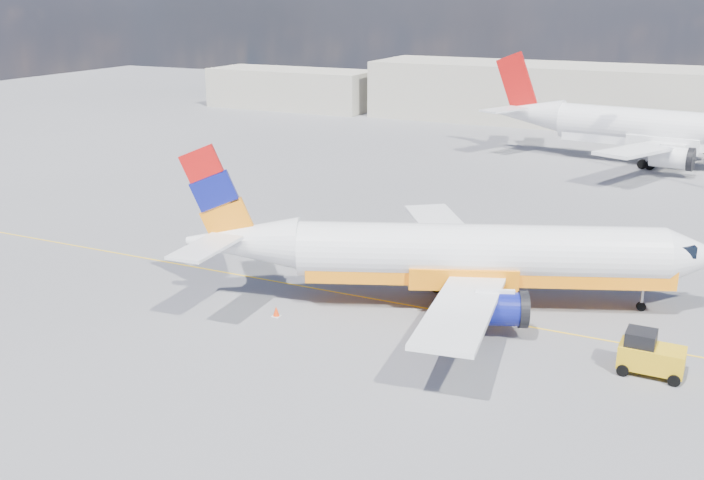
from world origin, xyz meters
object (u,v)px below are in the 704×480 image
at_px(main_jet, 462,255).
at_px(second_jet, 666,131).
at_px(traffic_cone, 276,312).
at_px(gse_tug, 650,354).

distance_m(main_jet, second_jet, 47.11).
distance_m(main_jet, traffic_cone, 11.04).
height_order(second_jet, gse_tug, second_jet).
bearing_deg(traffic_cone, gse_tug, 5.24).
distance_m(gse_tug, traffic_cone, 19.78).
relative_size(main_jet, second_jet, 0.84).
relative_size(main_jet, traffic_cone, 50.85).
distance_m(second_jet, traffic_cone, 54.94).
bearing_deg(second_jet, gse_tug, -79.32).
xyz_separation_m(gse_tug, traffic_cone, (-19.68, -1.80, -0.71)).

